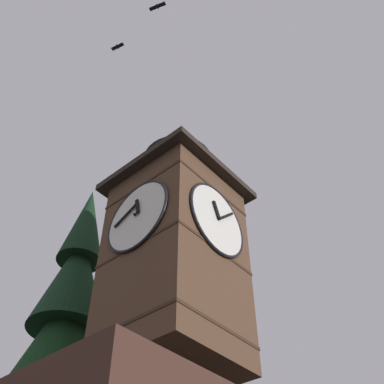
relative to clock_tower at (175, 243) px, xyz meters
The scene contains 3 objects.
clock_tower is the anchor object (origin of this frame).
flying_bird_high 10.79m from the clock_tower, 24.49° to the right, with size 0.31×0.65×0.13m.
flying_bird_low 9.74m from the clock_tower, 28.60° to the left, with size 0.36×0.71×0.12m.
Camera 1 is at (11.70, 7.56, 2.33)m, focal length 44.72 mm.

